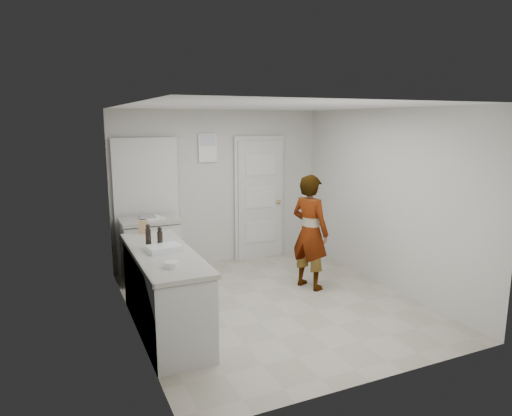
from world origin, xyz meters
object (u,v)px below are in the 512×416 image
spice_jar (160,235)px  oil_cruet_a (160,238)px  oil_cruet_b (148,237)px  egg_bowl (171,264)px  person (310,232)px  baking_dish (164,248)px  cake_mix_box (143,227)px

spice_jar → oil_cruet_a: 0.45m
oil_cruet_b → egg_bowl: oil_cruet_b is taller
spice_jar → oil_cruet_b: size_ratio=0.28×
spice_jar → oil_cruet_b: bearing=-119.5°
person → baking_dish: 2.22m
cake_mix_box → baking_dish: bearing=-77.9°
oil_cruet_a → oil_cruet_b: oil_cruet_b is taller
cake_mix_box → egg_bowl: 1.48m
spice_jar → egg_bowl: size_ratio=0.54×
spice_jar → oil_cruet_b: (-0.22, -0.38, 0.09)m
oil_cruet_b → oil_cruet_a: bearing=-21.3°
person → oil_cruet_b: person is taller
cake_mix_box → spice_jar: 0.35m
baking_dish → oil_cruet_a: bearing=92.4°
cake_mix_box → oil_cruet_b: oil_cruet_b is taller
baking_dish → egg_bowl: 0.59m
spice_jar → baking_dish: (-0.09, -0.58, -0.01)m
person → egg_bowl: person is taller
person → spice_jar: person is taller
person → cake_mix_box: (-2.22, 0.39, 0.20)m
spice_jar → egg_bowl: 1.17m
oil_cruet_b → cake_mix_box: bearing=84.6°
oil_cruet_a → egg_bowl: oil_cruet_a is taller
cake_mix_box → spice_jar: (0.15, -0.31, -0.05)m
oil_cruet_a → oil_cruet_b: (-0.12, 0.05, 0.02)m
person → oil_cruet_b: 2.32m
oil_cruet_a → baking_dish: bearing=-87.6°
cake_mix_box → spice_jar: bearing=-56.0°
baking_dish → oil_cruet_b: bearing=123.3°
cake_mix_box → egg_bowl: size_ratio=1.16×
cake_mix_box → egg_bowl: (-0.00, -1.48, -0.06)m
oil_cruet_b → baking_dish: size_ratio=0.69×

